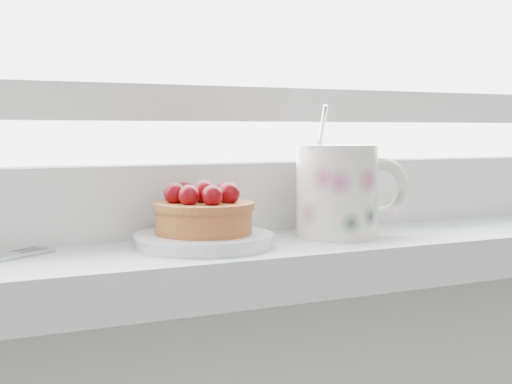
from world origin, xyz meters
TOP-DOWN VIEW (x-y plane):
  - saucer at (-0.03, 1.88)m, footprint 0.12×0.12m
  - raspberry_tart at (-0.03, 1.88)m, footprint 0.09×0.09m
  - floral_mug at (0.11, 1.88)m, footprint 0.12×0.10m

SIDE VIEW (x-z plane):
  - saucer at x=-0.03m, z-range 0.94..0.95m
  - raspberry_tart at x=-0.03m, z-range 0.95..1.00m
  - floral_mug at x=0.11m, z-range 0.92..1.05m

